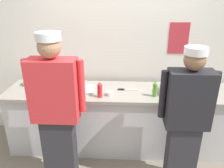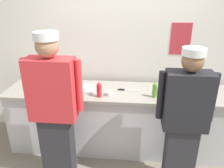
{
  "view_description": "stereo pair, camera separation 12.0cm",
  "coord_description": "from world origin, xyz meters",
  "views": [
    {
      "loc": [
        0.01,
        -2.33,
        2.09
      ],
      "look_at": [
        -0.12,
        0.36,
        0.98
      ],
      "focal_mm": 35.13,
      "sensor_mm": 36.0,
      "label": 1
    },
    {
      "loc": [
        0.13,
        -2.32,
        2.09
      ],
      "look_at": [
        -0.12,
        0.36,
        0.98
      ],
      "focal_mm": 35.13,
      "sensor_mm": 36.0,
      "label": 2
    }
  ],
  "objects": [
    {
      "name": "ground_plane",
      "position": [
        0.0,
        0.0,
        0.0
      ],
      "size": [
        9.0,
        9.0,
        0.0
      ],
      "primitive_type": "plane",
      "color": "slate"
    },
    {
      "name": "wall_back",
      "position": [
        0.0,
        0.84,
        1.3
      ],
      "size": [
        4.88,
        0.11,
        2.6
      ],
      "color": "silver",
      "rests_on": "ground"
    },
    {
      "name": "prep_counter",
      "position": [
        0.0,
        0.36,
        0.45
      ],
      "size": [
        3.11,
        0.69,
        0.89
      ],
      "color": "silver",
      "rests_on": "ground"
    },
    {
      "name": "chef_near_left",
      "position": [
        -0.69,
        -0.31,
        0.95
      ],
      "size": [
        0.63,
        0.24,
        1.77
      ],
      "color": "#2D2D33",
      "rests_on": "ground"
    },
    {
      "name": "chef_center",
      "position": [
        0.7,
        -0.27,
        0.87
      ],
      "size": [
        0.6,
        0.24,
        1.64
      ],
      "color": "#2D2D33",
      "rests_on": "ground"
    },
    {
      "name": "plate_stack_front",
      "position": [
        -1.3,
        0.51,
        0.93
      ],
      "size": [
        0.21,
        0.21,
        0.08
      ],
      "color": "white",
      "rests_on": "prep_counter"
    },
    {
      "name": "plate_stack_rear",
      "position": [
        1.04,
        0.41,
        0.93
      ],
      "size": [
        0.22,
        0.22,
        0.07
      ],
      "color": "white",
      "rests_on": "prep_counter"
    },
    {
      "name": "mixing_bowl_steel",
      "position": [
        0.67,
        0.32,
        0.95
      ],
      "size": [
        0.34,
        0.34,
        0.13
      ],
      "primitive_type": "cylinder",
      "color": "#B7BABF",
      "rests_on": "prep_counter"
    },
    {
      "name": "sheet_tray",
      "position": [
        -0.6,
        0.35,
        0.9
      ],
      "size": [
        0.49,
        0.35,
        0.02
      ],
      "primitive_type": "cube",
      "rotation": [
        0.0,
        0.0,
        0.11
      ],
      "color": "#B7BABF",
      "rests_on": "prep_counter"
    },
    {
      "name": "squeeze_bottle_primary",
      "position": [
        0.42,
        0.21,
        0.99
      ],
      "size": [
        0.06,
        0.06,
        0.21
      ],
      "color": "#56A333",
      "rests_on": "prep_counter"
    },
    {
      "name": "squeeze_bottle_secondary",
      "position": [
        0.83,
        0.5,
        0.98
      ],
      "size": [
        0.05,
        0.05,
        0.18
      ],
      "color": "red",
      "rests_on": "prep_counter"
    },
    {
      "name": "squeeze_bottle_spare",
      "position": [
        -0.27,
        0.16,
        0.99
      ],
      "size": [
        0.06,
        0.06,
        0.2
      ],
      "color": "red",
      "rests_on": "prep_counter"
    },
    {
      "name": "ramekin_red_sauce",
      "position": [
        -1.03,
        0.36,
        0.91
      ],
      "size": [
        0.09,
        0.09,
        0.05
      ],
      "color": "white",
      "rests_on": "prep_counter"
    },
    {
      "name": "ramekin_yellow_sauce",
      "position": [
        -0.15,
        0.21,
        0.92
      ],
      "size": [
        0.09,
        0.09,
        0.05
      ],
      "color": "white",
      "rests_on": "prep_counter"
    },
    {
      "name": "chefs_knife",
      "position": [
        0.07,
        0.39,
        0.9
      ],
      "size": [
        0.27,
        0.03,
        0.02
      ],
      "color": "#B7BABF",
      "rests_on": "prep_counter"
    }
  ]
}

